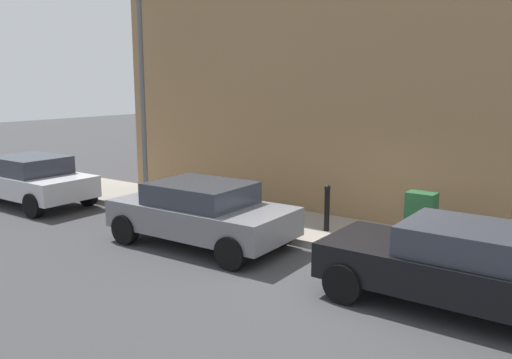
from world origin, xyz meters
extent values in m
plane|color=#38383A|center=(0.00, 0.00, 0.00)|extent=(80.00, 80.00, 0.00)
cube|color=gray|center=(2.07, 6.00, 0.07)|extent=(2.25, 30.00, 0.15)
cube|color=olive|center=(6.45, 3.53, 4.89)|extent=(6.51, 11.06, 9.78)
cube|color=black|center=(-0.32, -2.07, 0.60)|extent=(1.71, 4.42, 0.57)
cube|color=#2D333D|center=(-0.32, -2.18, 1.10)|extent=(1.49, 2.13, 0.47)
cylinder|color=black|center=(-1.10, -0.41, 0.32)|extent=(0.22, 0.64, 0.64)
cylinder|color=black|center=(0.49, -0.42, 0.32)|extent=(0.22, 0.64, 0.64)
cube|color=slate|center=(-0.15, 3.36, 0.61)|extent=(1.93, 3.95, 0.58)
cube|color=#2D333D|center=(-0.15, 3.38, 1.11)|extent=(1.66, 2.06, 0.46)
cylinder|color=black|center=(-1.05, 4.73, 0.32)|extent=(0.24, 0.65, 0.64)
cylinder|color=black|center=(0.67, 4.78, 0.32)|extent=(0.24, 0.65, 0.64)
cylinder|color=black|center=(-0.97, 1.93, 0.32)|extent=(0.24, 0.65, 0.64)
cylinder|color=black|center=(0.75, 1.98, 0.32)|extent=(0.24, 0.65, 0.64)
cube|color=#B7B7BC|center=(-0.12, 9.93, 0.61)|extent=(1.78, 4.26, 0.58)
cube|color=#2D333D|center=(-0.12, 9.71, 1.13)|extent=(1.56, 1.92, 0.50)
cylinder|color=black|center=(0.69, 11.51, 0.32)|extent=(0.22, 0.64, 0.64)
cylinder|color=black|center=(-0.94, 8.34, 0.32)|extent=(0.22, 0.64, 0.64)
cylinder|color=black|center=(0.71, 8.35, 0.32)|extent=(0.22, 0.64, 0.64)
cube|color=#1E4C28|center=(1.79, -0.63, 0.72)|extent=(0.40, 0.55, 1.15)
cube|color=#333333|center=(1.79, -0.63, 0.19)|extent=(0.46, 0.61, 0.08)
cylinder|color=black|center=(1.89, 1.48, 0.62)|extent=(0.12, 0.12, 0.95)
sphere|color=black|center=(1.89, 1.48, 1.12)|extent=(0.14, 0.14, 0.14)
cylinder|color=black|center=(1.20, 3.15, 0.62)|extent=(0.12, 0.12, 0.95)
sphere|color=black|center=(1.20, 3.15, 1.12)|extent=(0.14, 0.14, 0.14)
cylinder|color=#59595B|center=(1.73, 7.10, 2.90)|extent=(0.14, 0.14, 5.50)
camera|label=1|loc=(-8.21, -3.83, 3.41)|focal=36.93mm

